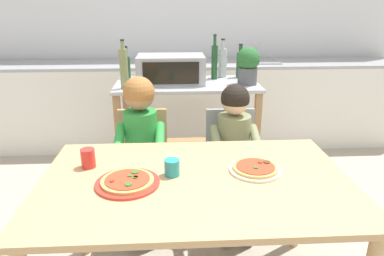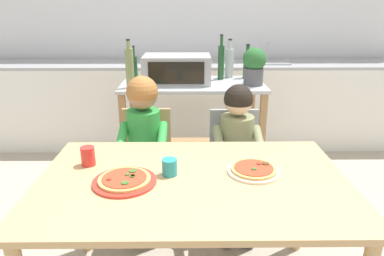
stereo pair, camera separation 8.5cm
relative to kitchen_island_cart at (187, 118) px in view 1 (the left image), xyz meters
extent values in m
plane|color=#A89E8C|center=(-0.02, -0.25, -0.61)|extent=(10.78, 10.78, 0.00)
cube|color=silver|center=(-0.02, 1.39, 0.74)|extent=(5.39, 0.12, 2.70)
cube|color=silver|center=(-0.02, 0.98, -0.17)|extent=(4.85, 0.60, 0.88)
cube|color=#9E9EA3|center=(-0.02, 0.98, 0.29)|extent=(4.85, 0.60, 0.03)
cube|color=gray|center=(0.83, 0.98, 0.30)|extent=(0.40, 0.33, 0.02)
cylinder|color=#B7BABF|center=(0.83, 1.10, 0.40)|extent=(0.02, 0.02, 0.20)
cube|color=#B7BABF|center=(0.00, 0.00, 0.29)|extent=(1.15, 0.58, 0.02)
cube|color=#AD7F51|center=(0.00, 0.00, -0.29)|extent=(1.06, 0.54, 0.02)
cube|color=#AD7F51|center=(-0.54, -0.25, -0.17)|extent=(0.05, 0.05, 0.89)
cube|color=#AD7F51|center=(0.54, -0.25, -0.17)|extent=(0.05, 0.05, 0.89)
cube|color=#AD7F51|center=(-0.54, 0.25, -0.17)|extent=(0.05, 0.05, 0.89)
cube|color=#AD7F51|center=(0.54, 0.25, -0.17)|extent=(0.05, 0.05, 0.89)
cube|color=#999BA0|center=(-0.13, 0.01, 0.41)|extent=(0.53, 0.33, 0.22)
cube|color=black|center=(-0.13, -0.16, 0.41)|extent=(0.43, 0.01, 0.17)
cylinder|color=black|center=(0.06, -0.16, 0.34)|extent=(0.02, 0.01, 0.02)
cylinder|color=#1E4723|center=(0.24, 0.14, 0.44)|extent=(0.05, 0.05, 0.28)
cylinder|color=#1E4723|center=(0.24, 0.14, 0.62)|extent=(0.02, 0.02, 0.08)
cylinder|color=black|center=(0.24, 0.14, 0.66)|extent=(0.03, 0.03, 0.01)
cylinder|color=#1E4723|center=(0.47, 0.20, 0.41)|extent=(0.06, 0.06, 0.21)
cylinder|color=#1E4723|center=(0.47, 0.20, 0.54)|extent=(0.03, 0.03, 0.06)
cylinder|color=black|center=(0.47, 0.20, 0.58)|extent=(0.03, 0.03, 0.01)
cylinder|color=#ADB7B2|center=(0.32, 0.22, 0.42)|extent=(0.07, 0.07, 0.24)
cylinder|color=#ADB7B2|center=(0.32, 0.22, 0.58)|extent=(0.03, 0.03, 0.07)
cylinder|color=black|center=(0.32, 0.22, 0.62)|extent=(0.03, 0.03, 0.01)
cylinder|color=olive|center=(-0.48, -0.17, 0.45)|extent=(0.06, 0.06, 0.29)
cylinder|color=olive|center=(-0.48, -0.17, 0.62)|extent=(0.03, 0.03, 0.06)
cylinder|color=black|center=(-0.48, -0.17, 0.66)|extent=(0.03, 0.03, 0.01)
cylinder|color=#1E4723|center=(-0.50, 0.23, 0.39)|extent=(0.05, 0.05, 0.18)
cylinder|color=#1E4723|center=(-0.50, 0.23, 0.52)|extent=(0.02, 0.02, 0.08)
cylinder|color=black|center=(-0.50, 0.23, 0.56)|extent=(0.02, 0.02, 0.01)
cylinder|color=#4C4C51|center=(0.48, -0.08, 0.37)|extent=(0.15, 0.15, 0.13)
sphere|color=#28602D|center=(0.48, -0.08, 0.50)|extent=(0.18, 0.18, 0.18)
cube|color=tan|center=(-0.02, -1.30, 0.11)|extent=(1.49, 0.94, 0.03)
cylinder|color=tan|center=(-0.70, -0.90, -0.26)|extent=(0.06, 0.06, 0.70)
cylinder|color=tan|center=(0.67, -0.90, -0.26)|extent=(0.06, 0.06, 0.70)
cube|color=tan|center=(-0.33, -0.59, -0.17)|extent=(0.36, 0.36, 0.04)
cube|color=tan|center=(-0.33, -0.43, 0.02)|extent=(0.34, 0.03, 0.38)
cylinder|color=tan|center=(-0.18, -0.74, -0.39)|extent=(0.03, 0.03, 0.42)
cylinder|color=tan|center=(-0.48, -0.74, -0.39)|extent=(0.03, 0.03, 0.42)
cylinder|color=tan|center=(-0.18, -0.44, -0.39)|extent=(0.03, 0.03, 0.42)
cylinder|color=tan|center=(-0.48, -0.44, -0.39)|extent=(0.03, 0.03, 0.42)
cube|color=gray|center=(0.29, -0.61, -0.17)|extent=(0.36, 0.36, 0.04)
cube|color=gray|center=(0.29, -0.45, 0.02)|extent=(0.34, 0.03, 0.38)
cylinder|color=gray|center=(0.44, -0.76, -0.39)|extent=(0.03, 0.03, 0.42)
cylinder|color=gray|center=(0.14, -0.76, -0.39)|extent=(0.03, 0.03, 0.42)
cylinder|color=gray|center=(0.44, -0.46, -0.39)|extent=(0.03, 0.03, 0.42)
cylinder|color=gray|center=(0.14, -0.46, -0.39)|extent=(0.03, 0.03, 0.42)
cube|color=#424C6B|center=(-0.26, -0.73, -0.13)|extent=(0.10, 0.30, 0.10)
cylinder|color=#424C6B|center=(-0.26, -0.86, -0.37)|extent=(0.08, 0.08, 0.44)
cube|color=#424C6B|center=(-0.40, -0.73, -0.13)|extent=(0.10, 0.30, 0.10)
cylinder|color=#424C6B|center=(-0.40, -0.86, -0.37)|extent=(0.08, 0.08, 0.44)
cylinder|color=green|center=(-0.20, -0.69, 0.09)|extent=(0.06, 0.26, 0.15)
cylinder|color=green|center=(-0.46, -0.69, 0.09)|extent=(0.06, 0.26, 0.15)
cylinder|color=green|center=(-0.33, -0.59, 0.06)|extent=(0.22, 0.22, 0.38)
sphere|color=#A37556|center=(-0.33, -0.59, 0.35)|extent=(0.20, 0.20, 0.20)
sphere|color=#9E6633|center=(-0.33, -0.59, 0.37)|extent=(0.21, 0.21, 0.21)
cube|color=#424C6B|center=(0.36, -0.75, -0.13)|extent=(0.10, 0.30, 0.10)
cylinder|color=#424C6B|center=(0.36, -0.88, -0.37)|extent=(0.08, 0.08, 0.44)
cube|color=#424C6B|center=(0.22, -0.75, -0.13)|extent=(0.10, 0.30, 0.10)
cylinder|color=#424C6B|center=(0.22, -0.88, -0.37)|extent=(0.08, 0.08, 0.44)
cylinder|color=#7A7F56|center=(0.42, -0.71, 0.07)|extent=(0.06, 0.26, 0.15)
cylinder|color=#7A7F56|center=(0.16, -0.71, 0.07)|extent=(0.06, 0.26, 0.15)
cylinder|color=#7A7F56|center=(0.29, -0.61, 0.04)|extent=(0.22, 0.22, 0.34)
sphere|color=beige|center=(0.29, -0.61, 0.31)|extent=(0.18, 0.18, 0.18)
sphere|color=black|center=(0.29, -0.61, 0.33)|extent=(0.19, 0.19, 0.19)
cylinder|color=red|center=(-0.33, -1.34, 0.13)|extent=(0.30, 0.30, 0.01)
cylinder|color=tan|center=(-0.33, -1.34, 0.14)|extent=(0.24, 0.24, 0.01)
cylinder|color=#B23D23|center=(-0.33, -1.34, 0.15)|extent=(0.21, 0.21, 0.00)
cylinder|color=#563319|center=(-0.30, -1.33, 0.15)|extent=(0.02, 0.02, 0.01)
cylinder|color=maroon|center=(-0.40, -1.36, 0.15)|extent=(0.02, 0.02, 0.01)
cylinder|color=#386628|center=(-0.30, -1.28, 0.15)|extent=(0.04, 0.04, 0.01)
cylinder|color=#386628|center=(-0.32, -1.31, 0.15)|extent=(0.02, 0.02, 0.01)
cylinder|color=#386628|center=(-0.30, -1.33, 0.15)|extent=(0.02, 0.02, 0.01)
cylinder|color=#386628|center=(-0.32, -1.40, 0.15)|extent=(0.03, 0.03, 0.01)
cylinder|color=beige|center=(0.29, -1.24, 0.13)|extent=(0.26, 0.26, 0.01)
cylinder|color=tan|center=(0.29, -1.24, 0.14)|extent=(0.23, 0.23, 0.01)
cylinder|color=#B23D23|center=(0.29, -1.24, 0.15)|extent=(0.19, 0.19, 0.00)
cylinder|color=#563319|center=(0.35, -1.20, 0.15)|extent=(0.03, 0.03, 0.01)
cylinder|color=#386628|center=(0.28, -1.26, 0.15)|extent=(0.02, 0.02, 0.01)
cylinder|color=maroon|center=(0.32, -1.20, 0.15)|extent=(0.02, 0.02, 0.01)
cylinder|color=red|center=(-0.55, -1.15, 0.17)|extent=(0.07, 0.07, 0.10)
cylinder|color=teal|center=(-0.13, -1.26, 0.16)|extent=(0.08, 0.08, 0.08)
camera|label=1|loc=(-0.12, -2.80, 0.92)|focal=32.91mm
camera|label=2|loc=(-0.03, -2.81, 0.92)|focal=32.91mm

